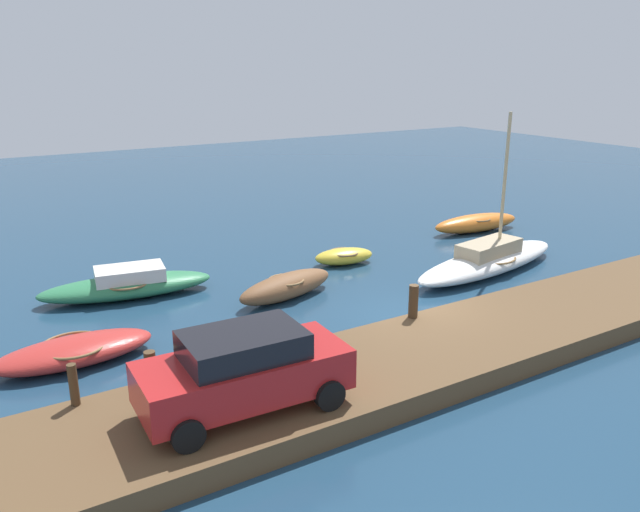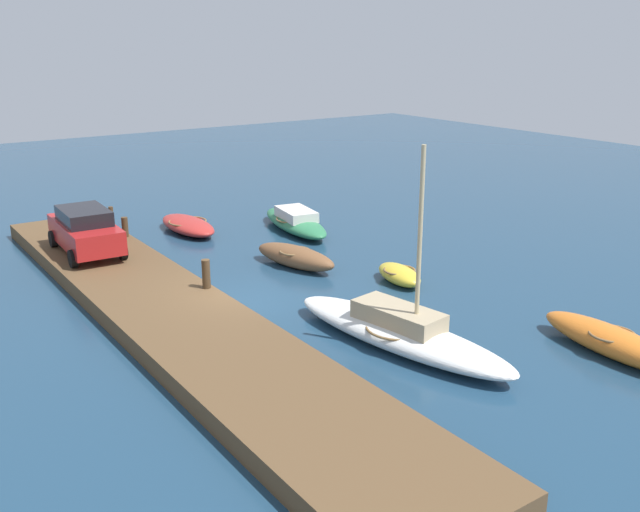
{
  "view_description": "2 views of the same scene",
  "coord_description": "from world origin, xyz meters",
  "px_view_note": "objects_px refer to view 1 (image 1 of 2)",
  "views": [
    {
      "loc": [
        -11.26,
        -13.45,
        7.36
      ],
      "look_at": [
        -0.91,
        3.47,
        1.22
      ],
      "focal_mm": 35.49,
      "sensor_mm": 36.0,
      "label": 1
    },
    {
      "loc": [
        19.07,
        -10.13,
        8.29
      ],
      "look_at": [
        -0.71,
        3.56,
        0.79
      ],
      "focal_mm": 39.86,
      "sensor_mm": 36.0,
      "label": 2
    }
  ],
  "objects_px": {
    "motorboat_green": "(127,284)",
    "mooring_post_mid_west": "(151,368)",
    "mooring_post_mid_east": "(413,301)",
    "rowboat_red": "(74,351)",
    "sailboat_white": "(489,259)",
    "mooring_post_west": "(74,385)",
    "dinghy_yellow": "(344,256)",
    "rowboat_orange": "(476,223)",
    "parked_car": "(244,369)",
    "rowboat_brown": "(286,286)"
  },
  "relations": [
    {
      "from": "motorboat_green",
      "to": "rowboat_red",
      "type": "distance_m",
      "value": 4.72
    },
    {
      "from": "parked_car",
      "to": "sailboat_white",
      "type": "bearing_deg",
      "value": 24.5
    },
    {
      "from": "rowboat_orange",
      "to": "mooring_post_mid_west",
      "type": "relative_size",
      "value": 5.68
    },
    {
      "from": "rowboat_red",
      "to": "parked_car",
      "type": "xyz_separation_m",
      "value": [
        2.39,
        -5.11,
        1.1
      ]
    },
    {
      "from": "rowboat_red",
      "to": "rowboat_orange",
      "type": "relative_size",
      "value": 0.88
    },
    {
      "from": "dinghy_yellow",
      "to": "rowboat_red",
      "type": "distance_m",
      "value": 10.86
    },
    {
      "from": "mooring_post_mid_west",
      "to": "mooring_post_mid_east",
      "type": "height_order",
      "value": "mooring_post_mid_east"
    },
    {
      "from": "motorboat_green",
      "to": "mooring_post_west",
      "type": "bearing_deg",
      "value": -103.23
    },
    {
      "from": "rowboat_brown",
      "to": "mooring_post_mid_east",
      "type": "distance_m",
      "value": 4.72
    },
    {
      "from": "dinghy_yellow",
      "to": "rowboat_orange",
      "type": "height_order",
      "value": "rowboat_orange"
    },
    {
      "from": "rowboat_orange",
      "to": "mooring_post_west",
      "type": "xyz_separation_m",
      "value": [
        -18.61,
        -7.3,
        0.61
      ]
    },
    {
      "from": "mooring_post_mid_west",
      "to": "dinghy_yellow",
      "type": "bearing_deg",
      "value": 34.6
    },
    {
      "from": "dinghy_yellow",
      "to": "sailboat_white",
      "type": "relative_size",
      "value": 0.32
    },
    {
      "from": "rowboat_red",
      "to": "parked_car",
      "type": "relative_size",
      "value": 0.93
    },
    {
      "from": "motorboat_green",
      "to": "mooring_post_mid_west",
      "type": "height_order",
      "value": "mooring_post_mid_west"
    },
    {
      "from": "sailboat_white",
      "to": "mooring_post_mid_west",
      "type": "distance_m",
      "value": 13.65
    },
    {
      "from": "sailboat_white",
      "to": "parked_car",
      "type": "distance_m",
      "value": 12.97
    },
    {
      "from": "rowboat_red",
      "to": "parked_car",
      "type": "bearing_deg",
      "value": -66.26
    },
    {
      "from": "dinghy_yellow",
      "to": "rowboat_orange",
      "type": "xyz_separation_m",
      "value": [
        7.7,
        0.88,
        0.09
      ]
    },
    {
      "from": "motorboat_green",
      "to": "parked_car",
      "type": "height_order",
      "value": "parked_car"
    },
    {
      "from": "rowboat_red",
      "to": "rowboat_orange",
      "type": "height_order",
      "value": "rowboat_orange"
    },
    {
      "from": "motorboat_green",
      "to": "rowboat_orange",
      "type": "relative_size",
      "value": 1.24
    },
    {
      "from": "rowboat_orange",
      "to": "rowboat_red",
      "type": "bearing_deg",
      "value": -162.6
    },
    {
      "from": "motorboat_green",
      "to": "sailboat_white",
      "type": "height_order",
      "value": "sailboat_white"
    },
    {
      "from": "motorboat_green",
      "to": "mooring_post_mid_west",
      "type": "bearing_deg",
      "value": -91.64
    },
    {
      "from": "motorboat_green",
      "to": "rowboat_brown",
      "type": "height_order",
      "value": "motorboat_green"
    },
    {
      "from": "motorboat_green",
      "to": "mooring_post_west",
      "type": "xyz_separation_m",
      "value": [
        -2.99,
        -7.2,
        0.59
      ]
    },
    {
      "from": "rowboat_orange",
      "to": "mooring_post_mid_east",
      "type": "distance_m",
      "value": 12.13
    },
    {
      "from": "rowboat_orange",
      "to": "mooring_post_mid_east",
      "type": "height_order",
      "value": "mooring_post_mid_east"
    },
    {
      "from": "dinghy_yellow",
      "to": "parked_car",
      "type": "bearing_deg",
      "value": -122.56
    },
    {
      "from": "sailboat_white",
      "to": "mooring_post_west",
      "type": "distance_m",
      "value": 15.21
    },
    {
      "from": "dinghy_yellow",
      "to": "rowboat_red",
      "type": "bearing_deg",
      "value": -151.5
    },
    {
      "from": "rowboat_orange",
      "to": "mooring_post_mid_west",
      "type": "distance_m",
      "value": 18.52
    },
    {
      "from": "mooring_post_west",
      "to": "parked_car",
      "type": "distance_m",
      "value": 3.55
    },
    {
      "from": "parked_car",
      "to": "rowboat_orange",
      "type": "bearing_deg",
      "value": 32.8
    },
    {
      "from": "motorboat_green",
      "to": "mooring_post_mid_west",
      "type": "xyz_separation_m",
      "value": [
        -1.39,
        -7.2,
        0.53
      ]
    },
    {
      "from": "mooring_post_mid_east",
      "to": "parked_car",
      "type": "relative_size",
      "value": 0.22
    },
    {
      "from": "sailboat_white",
      "to": "rowboat_red",
      "type": "relative_size",
      "value": 1.93
    },
    {
      "from": "mooring_post_west",
      "to": "parked_car",
      "type": "relative_size",
      "value": 0.21
    },
    {
      "from": "sailboat_white",
      "to": "mooring_post_mid_west",
      "type": "height_order",
      "value": "sailboat_white"
    },
    {
      "from": "mooring_post_west",
      "to": "mooring_post_mid_east",
      "type": "xyz_separation_m",
      "value": [
        8.94,
        0.0,
        0.01
      ]
    },
    {
      "from": "mooring_post_mid_east",
      "to": "rowboat_red",
      "type": "bearing_deg",
      "value": 159.35
    },
    {
      "from": "motorboat_green",
      "to": "rowboat_brown",
      "type": "distance_m",
      "value": 5.17
    },
    {
      "from": "rowboat_brown",
      "to": "parked_car",
      "type": "height_order",
      "value": "parked_car"
    },
    {
      "from": "mooring_post_west",
      "to": "mooring_post_mid_east",
      "type": "bearing_deg",
      "value": 0.0
    },
    {
      "from": "rowboat_brown",
      "to": "parked_car",
      "type": "relative_size",
      "value": 0.9
    },
    {
      "from": "rowboat_orange",
      "to": "mooring_post_west",
      "type": "bearing_deg",
      "value": -154.09
    },
    {
      "from": "rowboat_brown",
      "to": "mooring_post_mid_east",
      "type": "xyz_separation_m",
      "value": [
        1.6,
        -4.4,
        0.61
      ]
    },
    {
      "from": "sailboat_white",
      "to": "mooring_post_mid_west",
      "type": "bearing_deg",
      "value": -176.75
    },
    {
      "from": "rowboat_orange",
      "to": "parked_car",
      "type": "height_order",
      "value": "parked_car"
    }
  ]
}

